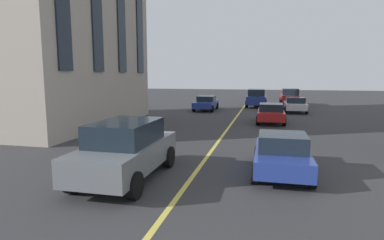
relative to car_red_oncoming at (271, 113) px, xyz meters
name	(u,v)px	position (x,y,z in m)	size (l,w,h in m)	color
lane_centre_line	(223,135)	(-5.55, 2.66, -0.70)	(80.00, 0.16, 0.01)	#D8C64C
car_red_oncoming	(271,113)	(0.00, 0.00, 0.00)	(4.40, 1.95, 1.37)	#B21E1E
car_blue_mid	(206,103)	(6.91, 5.99, 0.00)	(4.40, 1.95, 1.37)	navy
car_blue_parked_a	(256,98)	(11.69, 1.38, 0.27)	(4.70, 2.14, 1.88)	navy
car_grey_parked_b	(126,149)	(-13.81, 4.69, 0.27)	(4.70, 2.14, 1.88)	slate
car_blue_trailing	(282,153)	(-12.13, -0.21, 0.00)	(3.90, 1.89, 1.40)	navy
car_white_near	(295,104)	(7.27, -2.24, 0.00)	(4.40, 1.95, 1.37)	silver
car_red_far	(290,97)	(14.14, -2.24, 0.27)	(4.70, 2.14, 1.88)	#B21E1E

